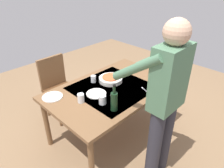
% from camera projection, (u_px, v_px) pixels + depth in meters
% --- Properties ---
extents(ground_plane, '(6.00, 6.00, 0.00)m').
position_uv_depth(ground_plane, '(112.00, 132.00, 2.87)').
color(ground_plane, '#846647').
extents(dining_table, '(1.57, 0.99, 0.73)m').
position_uv_depth(dining_table, '(112.00, 92.00, 2.54)').
color(dining_table, brown).
rests_on(dining_table, ground_plane).
extents(chair_near, '(0.40, 0.40, 0.91)m').
position_uv_depth(chair_near, '(57.00, 84.00, 2.99)').
color(chair_near, '#523019').
rests_on(chair_near, ground_plane).
extents(person_server, '(0.42, 0.61, 1.69)m').
position_uv_depth(person_server, '(165.00, 98.00, 1.89)').
color(person_server, '#2D2D38').
rests_on(person_server, ground_plane).
extents(wine_bottle, '(0.07, 0.07, 0.30)m').
position_uv_depth(wine_bottle, '(114.00, 101.00, 2.07)').
color(wine_bottle, black).
rests_on(wine_bottle, dining_table).
extents(wine_glass_left, '(0.07, 0.07, 0.15)m').
position_uv_depth(wine_glass_left, '(154.00, 76.00, 2.54)').
color(wine_glass_left, white).
rests_on(wine_glass_left, dining_table).
extents(wine_glass_right, '(0.07, 0.07, 0.15)m').
position_uv_depth(wine_glass_right, '(170.00, 73.00, 2.63)').
color(wine_glass_right, white).
rests_on(wine_glass_right, dining_table).
extents(water_cup_near_left, '(0.07, 0.07, 0.10)m').
position_uv_depth(water_cup_near_left, '(81.00, 98.00, 2.22)').
color(water_cup_near_left, silver).
rests_on(water_cup_near_left, dining_table).
extents(water_cup_near_right, '(0.06, 0.06, 0.09)m').
position_uv_depth(water_cup_near_right, '(93.00, 79.00, 2.61)').
color(water_cup_near_right, silver).
rests_on(water_cup_near_right, dining_table).
extents(water_cup_far_left, '(0.08, 0.08, 0.10)m').
position_uv_depth(water_cup_far_left, '(102.00, 100.00, 2.20)').
color(water_cup_far_left, silver).
rests_on(water_cup_far_left, dining_table).
extents(serving_bowl_pasta, '(0.30, 0.30, 0.07)m').
position_uv_depth(serving_bowl_pasta, '(111.00, 79.00, 2.63)').
color(serving_bowl_pasta, silver).
rests_on(serving_bowl_pasta, dining_table).
extents(dinner_plate_near, '(0.23, 0.23, 0.01)m').
position_uv_depth(dinner_plate_near, '(96.00, 94.00, 2.38)').
color(dinner_plate_near, silver).
rests_on(dinner_plate_near, dining_table).
extents(dinner_plate_far, '(0.23, 0.23, 0.01)m').
position_uv_depth(dinner_plate_far, '(52.00, 97.00, 2.32)').
color(dinner_plate_far, silver).
rests_on(dinner_plate_far, dining_table).
extents(table_fork, '(0.08, 0.17, 0.00)m').
position_uv_depth(table_fork, '(146.00, 91.00, 2.44)').
color(table_fork, silver).
rests_on(table_fork, dining_table).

